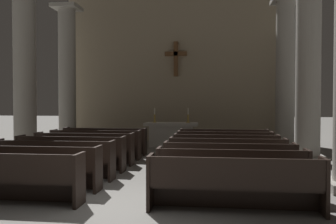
{
  "coord_description": "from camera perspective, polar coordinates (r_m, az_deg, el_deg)",
  "views": [
    {
      "loc": [
        1.73,
        -6.19,
        1.87
      ],
      "look_at": [
        0.0,
        7.61,
        1.48
      ],
      "focal_mm": 38.57,
      "sensor_mm": 36.0,
      "label": 1
    }
  ],
  "objects": [
    {
      "name": "pew_left_row_5",
      "position": [
        11.11,
        -13.1,
        -5.62
      ],
      "size": [
        2.96,
        0.5,
        0.95
      ],
      "color": "black",
      "rests_on": "ground"
    },
    {
      "name": "column_left_third",
      "position": [
        16.48,
        -15.65,
        5.32
      ],
      "size": [
        1.12,
        1.12,
        6.07
      ],
      "color": "#9E998E",
      "rests_on": "ground"
    },
    {
      "name": "pew_right_row_3",
      "position": [
        8.37,
        9.63,
        -7.98
      ],
      "size": [
        2.96,
        0.5,
        0.95
      ],
      "color": "black",
      "rests_on": "ground"
    },
    {
      "name": "candlestick_right",
      "position": [
        14.93,
        3.18,
        -0.96
      ],
      "size": [
        0.16,
        0.16,
        0.61
      ],
      "color": "#B79338",
      "rests_on": "altar"
    },
    {
      "name": "candlestick_left",
      "position": [
        15.09,
        -2.13,
        -0.93
      ],
      "size": [
        0.16,
        0.16,
        0.61
      ],
      "color": "#B79338",
      "rests_on": "altar"
    },
    {
      "name": "pew_right_row_5",
      "position": [
        10.44,
        9.13,
        -6.07
      ],
      "size": [
        2.96,
        0.5,
        0.95
      ],
      "color": "black",
      "rests_on": "ground"
    },
    {
      "name": "pew_left_row_2",
      "position": [
        8.26,
        -20.75,
        -8.18
      ],
      "size": [
        2.96,
        0.5,
        0.95
      ],
      "color": "black",
      "rests_on": "ground"
    },
    {
      "name": "column_left_second",
      "position": [
        13.25,
        -21.71,
        6.19
      ],
      "size": [
        1.12,
        1.12,
        6.07
      ],
      "color": "#9E998E",
      "rests_on": "ground"
    },
    {
      "name": "ground_plane",
      "position": [
        6.69,
        -8.41,
        -14.62
      ],
      "size": [
        80.0,
        80.0,
        0.0
      ],
      "primitive_type": "plane",
      "color": "slate"
    },
    {
      "name": "pew_left_row_7",
      "position": [
        13.08,
        -9.91,
        -4.52
      ],
      "size": [
        2.96,
        0.5,
        0.95
      ],
      "color": "black",
      "rests_on": "ground"
    },
    {
      "name": "pew_left_row_4",
      "position": [
        10.14,
        -15.16,
        -6.33
      ],
      "size": [
        2.96,
        0.5,
        0.95
      ],
      "color": "black",
      "rests_on": "ground"
    },
    {
      "name": "pew_left_row_3",
      "position": [
        9.19,
        -17.66,
        -7.17
      ],
      "size": [
        2.96,
        0.5,
        0.95
      ],
      "color": "black",
      "rests_on": "ground"
    },
    {
      "name": "pew_left_row_1",
      "position": [
        7.37,
        -24.61,
        -9.41
      ],
      "size": [
        2.96,
        0.5,
        0.95
      ],
      "color": "black",
      "rests_on": "ground"
    },
    {
      "name": "pew_right_row_2",
      "position": [
        7.34,
        9.99,
        -9.34
      ],
      "size": [
        2.96,
        0.5,
        0.95
      ],
      "color": "black",
      "rests_on": "ground"
    },
    {
      "name": "column_right_third",
      "position": [
        15.47,
        18.02,
        5.55
      ],
      "size": [
        1.12,
        1.12,
        6.07
      ],
      "color": "#9E998E",
      "rests_on": "ground"
    },
    {
      "name": "pew_right_row_6",
      "position": [
        11.48,
        8.95,
        -5.37
      ],
      "size": [
        2.96,
        0.5,
        0.95
      ],
      "color": "black",
      "rests_on": "ground"
    },
    {
      "name": "pew_right_row_7",
      "position": [
        12.52,
        8.8,
        -4.79
      ],
      "size": [
        2.96,
        0.5,
        0.95
      ],
      "color": "black",
      "rests_on": "ground"
    },
    {
      "name": "pew_right_row_1",
      "position": [
        6.31,
        10.47,
        -11.14
      ],
      "size": [
        2.96,
        0.5,
        0.95
      ],
      "color": "black",
      "rests_on": "ground"
    },
    {
      "name": "column_right_second",
      "position": [
        11.98,
        21.28,
        6.69
      ],
      "size": [
        1.12,
        1.12,
        6.07
      ],
      "color": "#9E998E",
      "rests_on": "ground"
    },
    {
      "name": "apse_with_cross",
      "position": [
        17.12,
        1.32,
        7.13
      ],
      "size": [
        10.45,
        0.44,
        7.03
      ],
      "color": "gray",
      "rests_on": "ground"
    },
    {
      "name": "pew_left_row_6",
      "position": [
        12.09,
        -11.38,
        -5.03
      ],
      "size": [
        2.96,
        0.5,
        0.95
      ],
      "color": "black",
      "rests_on": "ground"
    },
    {
      "name": "altar",
      "position": [
        15.04,
        0.51,
        -3.49
      ],
      "size": [
        2.2,
        0.9,
        1.01
      ],
      "color": "#BCB7AD",
      "rests_on": "ground"
    },
    {
      "name": "pew_right_row_4",
      "position": [
        9.4,
        9.35,
        -6.92
      ],
      "size": [
        2.96,
        0.5,
        0.95
      ],
      "color": "black",
      "rests_on": "ground"
    }
  ]
}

